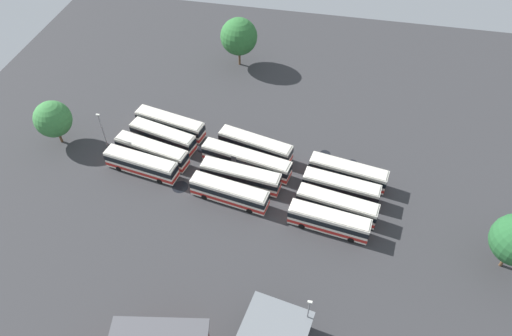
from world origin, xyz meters
name	(u,v)px	position (x,y,z in m)	size (l,w,h in m)	color
ground_plane	(243,176)	(0.00, 0.00, 0.00)	(112.61, 112.61, 0.00)	#333335
bus_row0_slot0	(141,164)	(-16.47, -2.51, 1.83)	(12.70, 4.55, 3.45)	silver
bus_row0_slot1	(152,151)	(-15.85, 0.71, 1.83)	(13.16, 5.21, 3.45)	silver
bus_row0_slot2	(163,137)	(-15.24, 4.52, 1.83)	(12.24, 5.33, 3.45)	silver
bus_row0_slot3	(170,124)	(-15.13, 7.96, 1.83)	(13.15, 5.24, 3.45)	silver
bus_row1_slot0	(229,193)	(-0.92, -5.54, 1.83)	(12.62, 4.57, 3.45)	silver
bus_row1_slot1	(241,176)	(0.01, -1.83, 1.83)	(13.11, 4.08, 3.45)	silver
bus_row1_slot2	(246,160)	(0.05, 1.83, 1.83)	(15.40, 5.51, 3.45)	silver
bus_row1_slot3	(255,146)	(0.86, 5.53, 1.83)	(13.11, 5.49, 3.45)	silver
bus_row2_slot0	(329,221)	(14.63, -7.88, 1.83)	(12.19, 4.20, 3.45)	silver
bus_row2_slot1	(337,205)	(15.53, -4.68, 1.83)	(12.47, 4.61, 3.45)	silver
bus_row2_slot2	(341,188)	(15.85, -1.00, 1.83)	(12.19, 4.30, 3.45)	silver
bus_row2_slot3	(348,173)	(16.67, 2.45, 1.83)	(12.74, 4.66, 3.45)	silver
maintenance_shelter	(276,325)	(9.91, -25.87, 3.60)	(8.74, 7.53, 3.81)	slate
lamp_post_far_corner	(103,130)	(-24.44, 1.49, 4.30)	(0.56, 0.28, 7.77)	slate
lamp_post_by_building	(308,315)	(13.38, -24.19, 4.20)	(0.56, 0.28, 7.59)	slate
tree_northwest	(239,37)	(-7.89, 31.27, 6.59)	(7.54, 7.54, 10.37)	brown
tree_northeast	(53,119)	(-33.23, 1.51, 5.23)	(6.27, 6.27, 8.37)	brown
puddle_front_lane	(230,137)	(-4.37, 8.59, 0.00)	(2.76, 2.76, 0.01)	black
puddle_near_shelter	(203,149)	(-8.36, 4.69, 0.00)	(1.92, 1.92, 0.01)	black
puddle_back_corner	(325,154)	(12.67, 7.87, 0.00)	(1.87, 1.87, 0.01)	black
puddle_centre_drain	(180,187)	(-9.43, -4.46, 0.00)	(2.62, 2.62, 0.01)	black
puddle_between_rows	(353,163)	(17.44, 6.61, 0.00)	(1.68, 1.68, 0.01)	black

